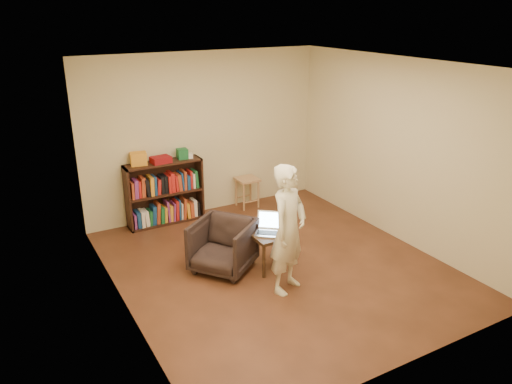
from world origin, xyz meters
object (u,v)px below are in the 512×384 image
bookshelf (165,196)px  laptop (269,228)px  side_table (270,239)px  person (288,229)px  armchair (223,246)px  stool (247,184)px

bookshelf → laptop: size_ratio=2.50×
side_table → person: person is taller
armchair → person: (0.47, -0.81, 0.45)m
bookshelf → laptop: bearing=-71.0°
bookshelf → side_table: bookshelf is taller
side_table → person: bearing=-98.9°
laptop → armchair: bearing=-161.8°
stool → person: (-0.84, -2.56, 0.38)m
side_table → laptop: 0.14m
side_table → laptop: (0.01, 0.04, 0.14)m
armchair → side_table: 0.61m
bookshelf → person: size_ratio=0.76×
stool → side_table: (-0.75, -2.00, -0.01)m
bookshelf → stool: 1.44m
bookshelf → side_table: size_ratio=2.47×
armchair → side_table: bearing=28.7°
armchair → laptop: bearing=32.5°
bookshelf → side_table: 2.17m
side_table → person: 0.69m
stool → person: bearing=-108.1°
stool → laptop: size_ratio=1.07×
armchair → laptop: size_ratio=1.54×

